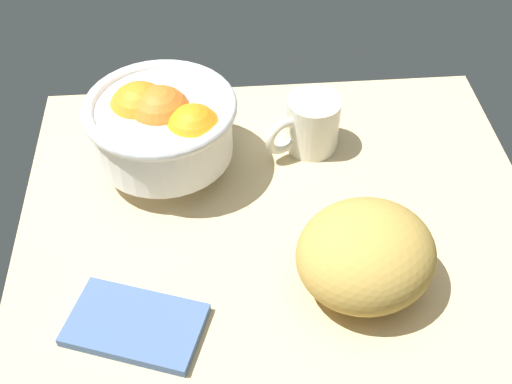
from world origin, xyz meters
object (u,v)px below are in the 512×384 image
at_px(fruit_bowl, 162,124).
at_px(mug, 310,125).
at_px(napkin_folded, 135,325).
at_px(bread_loaf, 366,255).

distance_m(fruit_bowl, mug, 0.20).
bearing_deg(napkin_folded, bread_loaf, -171.20).
relative_size(fruit_bowl, bread_loaf, 1.24).
distance_m(napkin_folded, mug, 0.36).
height_order(napkin_folded, mug, mug).
height_order(bread_loaf, mug, bread_loaf).
bearing_deg(napkin_folded, fruit_bowl, -97.15).
distance_m(fruit_bowl, napkin_folded, 0.26).
bearing_deg(fruit_bowl, napkin_folded, 82.85).
xyz_separation_m(fruit_bowl, napkin_folded, (0.03, 0.25, -0.07)).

